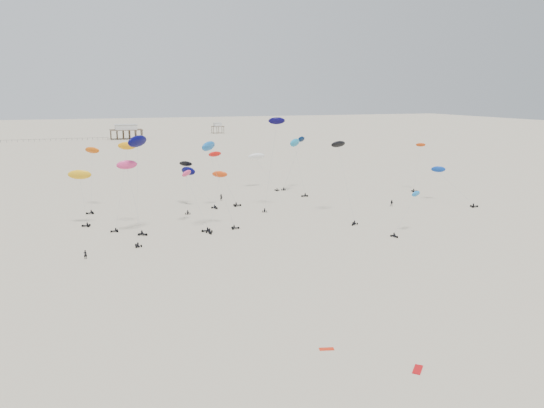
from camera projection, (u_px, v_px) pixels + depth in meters
name	position (u px, v px, depth m)	size (l,w,h in m)	color
ground_plane	(181.00, 168.00, 219.38)	(900.00, 900.00, 0.00)	beige
pavilion_main	(126.00, 133.00, 353.47)	(21.00, 13.00, 9.80)	brown
pavilion_small	(218.00, 129.00, 404.25)	(9.00, 7.00, 8.00)	brown
pier_fence	(42.00, 140.00, 337.11)	(80.20, 0.20, 1.50)	black
rig_0	(216.00, 198.00, 120.22)	(6.79, 9.00, 13.50)	black
rig_1	(297.00, 152.00, 169.32)	(9.45, 4.20, 17.00)	black
rig_2	(125.00, 163.00, 119.94)	(7.16, 6.47, 19.84)	black
rig_3	(407.00, 211.00, 116.13)	(8.98, 4.66, 10.29)	black
rig_4	(131.00, 184.00, 114.17)	(6.06, 3.96, 16.57)	black
rig_5	(186.00, 179.00, 142.51)	(5.00, 14.79, 15.67)	black
rig_6	(193.00, 178.00, 143.66)	(8.98, 9.55, 11.91)	black
rig_7	(450.00, 181.00, 149.63)	(6.59, 14.50, 14.54)	black
rig_8	(258.00, 159.00, 172.31)	(8.10, 11.32, 13.12)	black
rig_9	(92.00, 164.00, 140.45)	(5.09, 11.80, 17.23)	black
rig_10	(193.00, 191.00, 122.98)	(5.33, 13.13, 14.72)	black
rig_11	(418.00, 166.00, 167.07)	(6.27, 5.26, 15.18)	black
rig_12	(341.00, 160.00, 131.92)	(5.28, 15.37, 20.79)	black
rig_13	(296.00, 150.00, 162.64)	(5.68, 11.64, 17.24)	black
rig_14	(212.00, 158.00, 117.53)	(8.92, 5.15, 20.36)	black
rig_15	(137.00, 151.00, 112.23)	(5.81, 13.93, 22.54)	black
rig_16	(274.00, 140.00, 138.48)	(7.76, 5.54, 24.52)	black
rig_17	(81.00, 182.00, 122.78)	(5.79, 4.80, 13.37)	black
rig_18	(224.00, 174.00, 143.67)	(8.64, 4.04, 15.37)	black
spectator_0	(86.00, 259.00, 99.64)	(0.74, 0.51, 2.04)	black
spectator_1	(392.00, 206.00, 145.51)	(1.04, 0.60, 2.12)	black
spectator_3	(221.00, 200.00, 153.43)	(0.83, 0.57, 2.27)	black
grounded_kite_a	(418.00, 370.00, 59.85)	(2.20, 0.90, 0.08)	#B70B0F
grounded_kite_b	(327.00, 349.00, 64.62)	(1.80, 0.70, 0.07)	red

